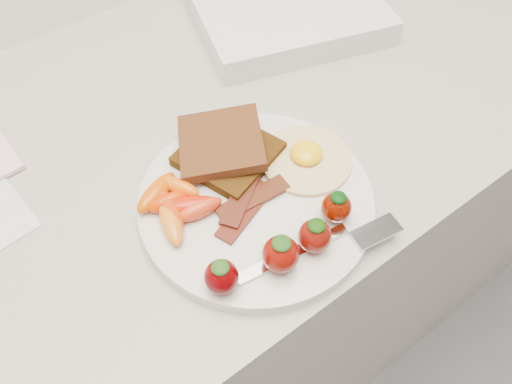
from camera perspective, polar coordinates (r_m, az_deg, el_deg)
counter at (r=1.04m, az=-6.51°, el=-10.77°), size 2.00×0.60×0.90m
plate at (r=0.58m, az=0.00°, el=-1.12°), size 0.27×0.27×0.02m
toast_lower at (r=0.60m, az=-3.15°, el=4.37°), size 0.13×0.13×0.01m
toast_upper at (r=0.59m, az=-4.03°, el=5.64°), size 0.13×0.13×0.02m
fried_egg at (r=0.60m, az=5.77°, el=3.92°), size 0.13×0.13×0.02m
bacon_strips at (r=0.56m, az=-1.06°, el=-1.09°), size 0.11×0.08×0.01m
baby_carrots at (r=0.56m, az=-9.16°, el=-1.41°), size 0.09×0.10×0.02m
strawberries at (r=0.51m, az=3.67°, el=-5.97°), size 0.18×0.05×0.05m
fork at (r=0.54m, az=8.61°, el=-5.80°), size 0.18×0.06×0.00m
appliance at (r=0.83m, az=3.63°, el=19.85°), size 0.33×0.29×0.04m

